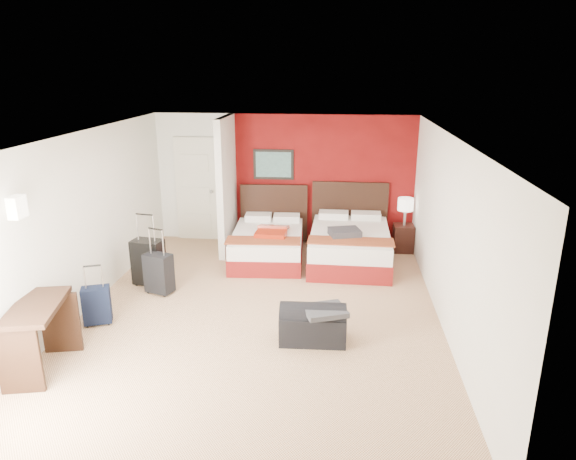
# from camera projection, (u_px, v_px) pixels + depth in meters

# --- Properties ---
(ground) EXTENTS (6.50, 6.50, 0.00)m
(ground) POSITION_uv_depth(u_px,v_px,m) (260.00, 313.00, 7.29)
(ground) COLOR #D6AD84
(ground) RESTS_ON ground
(room_walls) EXTENTS (5.02, 6.52, 2.50)m
(room_walls) POSITION_uv_depth(u_px,v_px,m) (187.00, 200.00, 8.39)
(room_walls) COLOR white
(room_walls) RESTS_ON ground
(red_accent_panel) EXTENTS (3.50, 0.04, 2.50)m
(red_accent_panel) POSITION_uv_depth(u_px,v_px,m) (323.00, 180.00, 9.91)
(red_accent_panel) COLOR maroon
(red_accent_panel) RESTS_ON ground
(partition_wall) EXTENTS (0.12, 1.20, 2.50)m
(partition_wall) POSITION_uv_depth(u_px,v_px,m) (227.00, 185.00, 9.49)
(partition_wall) COLOR silver
(partition_wall) RESTS_ON ground
(entry_door) EXTENTS (0.82, 0.06, 2.05)m
(entry_door) POSITION_uv_depth(u_px,v_px,m) (196.00, 189.00, 10.18)
(entry_door) COLOR silver
(entry_door) RESTS_ON ground
(bed_left) EXTENTS (1.34, 1.84, 0.53)m
(bed_left) POSITION_uv_depth(u_px,v_px,m) (268.00, 246.00, 9.26)
(bed_left) COLOR white
(bed_left) RESTS_ON ground
(bed_right) EXTENTS (1.42, 2.00, 0.59)m
(bed_right) POSITION_uv_depth(u_px,v_px,m) (350.00, 247.00, 9.10)
(bed_right) COLOR silver
(bed_right) RESTS_ON ground
(red_suitcase_open) EXTENTS (0.57, 0.76, 0.09)m
(red_suitcase_open) POSITION_uv_depth(u_px,v_px,m) (272.00, 231.00, 9.06)
(red_suitcase_open) COLOR #A9250E
(red_suitcase_open) RESTS_ON bed_left
(jacket_bundle) EXTENTS (0.59, 0.52, 0.12)m
(jacket_bundle) POSITION_uv_depth(u_px,v_px,m) (345.00, 233.00, 8.72)
(jacket_bundle) COLOR #3C3B41
(jacket_bundle) RESTS_ON bed_right
(nightstand) EXTENTS (0.38, 0.38, 0.51)m
(nightstand) POSITION_uv_depth(u_px,v_px,m) (403.00, 238.00, 9.69)
(nightstand) COLOR black
(nightstand) RESTS_ON ground
(table_lamp) EXTENTS (0.33, 0.33, 0.52)m
(table_lamp) POSITION_uv_depth(u_px,v_px,m) (405.00, 212.00, 9.54)
(table_lamp) COLOR white
(table_lamp) RESTS_ON nightstand
(suitcase_black) EXTENTS (0.52, 0.37, 0.71)m
(suitcase_black) POSITION_uv_depth(u_px,v_px,m) (149.00, 263.00, 8.17)
(suitcase_black) COLOR black
(suitcase_black) RESTS_ON ground
(suitcase_charcoal) EXTENTS (0.47, 0.37, 0.60)m
(suitcase_charcoal) POSITION_uv_depth(u_px,v_px,m) (159.00, 275.00, 7.87)
(suitcase_charcoal) COLOR black
(suitcase_charcoal) RESTS_ON ground
(suitcase_navy) EXTENTS (0.42, 0.33, 0.50)m
(suitcase_navy) POSITION_uv_depth(u_px,v_px,m) (97.00, 307.00, 6.93)
(suitcase_navy) COLOR black
(suitcase_navy) RESTS_ON ground
(duffel_bag) EXTENTS (0.85, 0.47, 0.42)m
(duffel_bag) POSITION_uv_depth(u_px,v_px,m) (313.00, 326.00, 6.50)
(duffel_bag) COLOR black
(duffel_bag) RESTS_ON ground
(jacket_draped) EXTENTS (0.62, 0.57, 0.07)m
(jacket_draped) POSITION_uv_depth(u_px,v_px,m) (325.00, 311.00, 6.37)
(jacket_draped) COLOR #39393E
(jacket_draped) RESTS_ON duffel_bag
(desk) EXTENTS (0.70, 1.08, 0.83)m
(desk) POSITION_uv_depth(u_px,v_px,m) (41.00, 338.00, 5.80)
(desk) COLOR black
(desk) RESTS_ON ground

